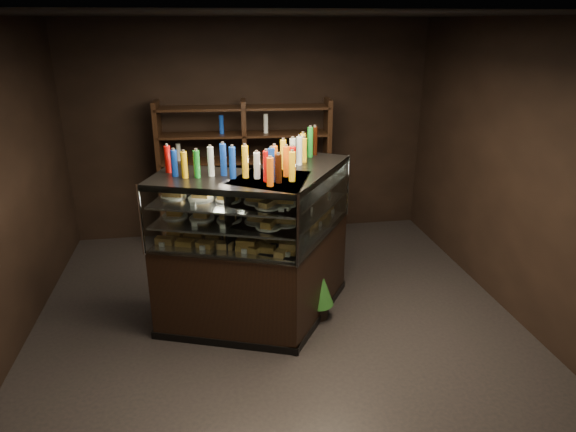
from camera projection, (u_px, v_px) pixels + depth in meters
name	position (u px, v px, depth m)	size (l,w,h in m)	color
ground	(276.00, 318.00, 5.44)	(5.00, 5.00, 0.00)	black
room_shell	(275.00, 138.00, 4.75)	(5.02, 5.02, 3.01)	black
display_case	(263.00, 273.00, 5.25)	(2.17, 1.64, 1.61)	black
food_display	(262.00, 211.00, 5.00)	(1.76, 1.21, 0.49)	gold
bottles_top	(260.00, 158.00, 4.82)	(1.59, 1.07, 0.30)	#D8590A
potted_conifer	(318.00, 284.00, 5.33)	(0.33, 0.33, 0.70)	black
back_shelving	(246.00, 202.00, 7.09)	(2.31, 0.57, 2.00)	black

